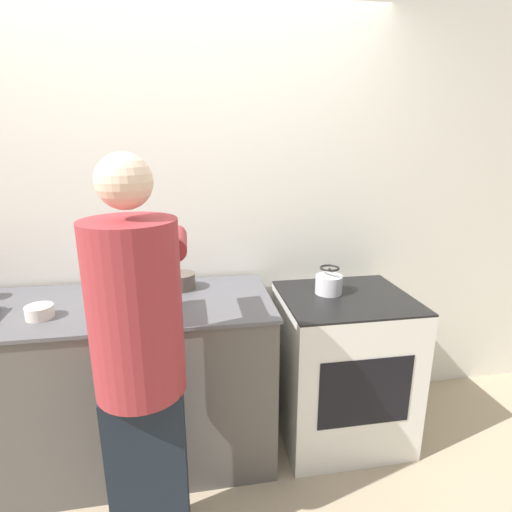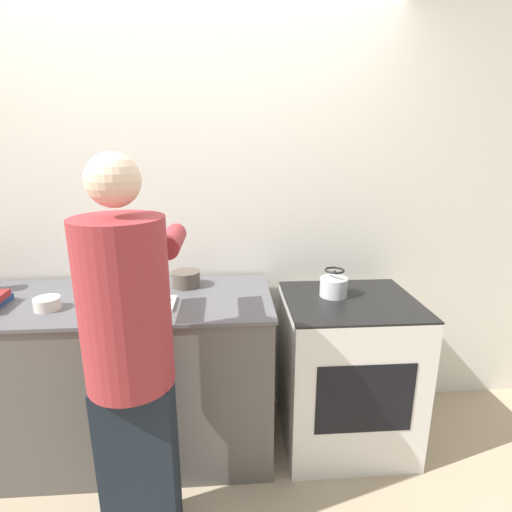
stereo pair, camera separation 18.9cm
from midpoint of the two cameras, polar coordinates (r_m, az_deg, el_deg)
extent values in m
plane|color=tan|center=(2.43, -12.02, -30.32)|extent=(12.00, 12.00, 0.00)
cube|color=silver|center=(2.47, -13.17, 5.21)|extent=(8.00, 0.05, 2.60)
cube|color=#5B5651|center=(2.46, -22.45, -16.82)|extent=(1.75, 0.67, 0.92)
cube|color=#56565B|center=(2.25, -23.70, -6.64)|extent=(1.77, 0.69, 0.02)
cube|color=silver|center=(2.51, 9.99, -15.43)|extent=(0.72, 0.65, 0.89)
cube|color=black|center=(2.31, 10.52, -5.83)|extent=(0.72, 0.65, 0.01)
cube|color=black|center=(2.24, 12.90, -18.53)|extent=(0.51, 0.01, 0.39)
cube|color=black|center=(1.98, -17.93, -27.39)|extent=(0.31, 0.19, 0.81)
cylinder|color=maroon|center=(1.58, -20.20, -7.21)|extent=(0.34, 0.34, 0.67)
sphere|color=beige|center=(1.47, -21.94, 9.87)|extent=(0.20, 0.20, 0.20)
cylinder|color=maroon|center=(1.84, -23.58, 1.39)|extent=(0.10, 0.30, 0.10)
cylinder|color=maroon|center=(1.79, -14.49, 1.86)|extent=(0.10, 0.30, 0.10)
cube|color=silver|center=(2.10, -19.07, -7.21)|extent=(0.36, 0.19, 0.02)
cube|color=silver|center=(2.10, -16.54, -6.65)|extent=(0.15, 0.08, 0.01)
cube|color=black|center=(2.08, -19.68, -7.16)|extent=(0.09, 0.06, 0.01)
cylinder|color=silver|center=(2.32, 8.08, -4.08)|extent=(0.15, 0.15, 0.11)
cone|color=silver|center=(2.30, 8.14, -2.53)|extent=(0.12, 0.12, 0.03)
sphere|color=black|center=(2.29, 8.16, -1.99)|extent=(0.02, 0.02, 0.02)
torus|color=black|center=(2.29, 8.17, -1.74)|extent=(0.11, 0.11, 0.01)
cylinder|color=brown|center=(2.32, -12.87, -3.55)|extent=(0.16, 0.16, 0.09)
cylinder|color=silver|center=(2.21, -30.75, -6.92)|extent=(0.13, 0.13, 0.06)
camera|label=1|loc=(0.09, -92.69, -0.76)|focal=28.00mm
camera|label=2|loc=(0.09, 87.31, 0.76)|focal=28.00mm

